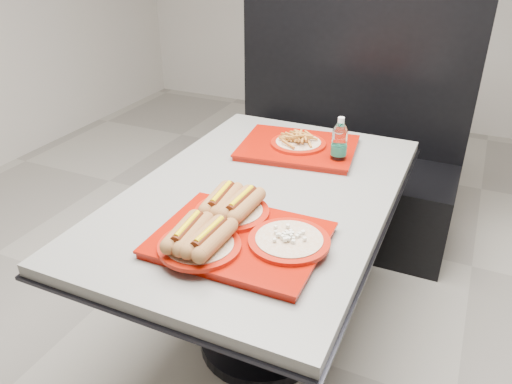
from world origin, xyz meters
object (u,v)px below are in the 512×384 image
at_px(diner_table, 261,228).
at_px(tray_near, 235,231).
at_px(booth_bench, 339,162).
at_px(tray_far, 298,145).
at_px(water_bottle, 339,145).

relative_size(diner_table, tray_near, 2.75).
distance_m(booth_bench, tray_far, 0.80).
xyz_separation_m(diner_table, booth_bench, (0.00, 1.09, -0.18)).
bearing_deg(water_bottle, tray_near, -100.99).
relative_size(tray_near, tray_far, 0.99).
bearing_deg(diner_table, booth_bench, 90.00).
bearing_deg(booth_bench, water_bottle, -76.19).
bearing_deg(tray_far, water_bottle, -18.71).
bearing_deg(tray_near, water_bottle, 79.01).
height_order(booth_bench, tray_far, booth_bench).
xyz_separation_m(diner_table, water_bottle, (0.19, 0.32, 0.25)).
relative_size(booth_bench, tray_far, 2.59).
xyz_separation_m(diner_table, tray_near, (0.06, -0.34, 0.20)).
distance_m(tray_near, tray_far, 0.73).
height_order(diner_table, booth_bench, booth_bench).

